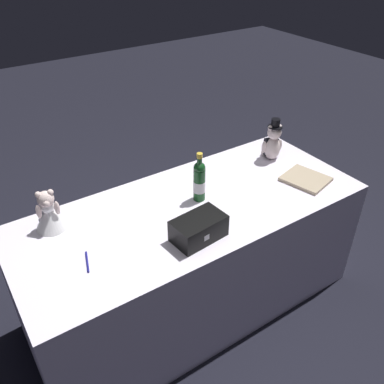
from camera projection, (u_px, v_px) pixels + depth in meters
The scene contains 8 objects.
ground_plane at pixel (192, 300), 2.79m from camera, with size 12.00×12.00×0.00m, color black.
reception_table at pixel (192, 257), 2.57m from camera, with size 2.05×0.85×0.79m, color white.
teddy_bear_groom at pixel (273, 143), 2.74m from camera, with size 0.14×0.13×0.29m.
teddy_bear_bride at pixel (48, 211), 2.14m from camera, with size 0.17×0.21×0.23m.
champagne_bottle at pixel (199, 181), 2.34m from camera, with size 0.07×0.07×0.30m.
signing_pen at pixel (87, 261), 1.97m from camera, with size 0.05×0.15×0.01m.
gift_case_black at pixel (199, 228), 2.08m from camera, with size 0.29×0.19×0.12m.
guestbook at pixel (306, 179), 2.57m from camera, with size 0.23×0.26×0.02m, color tan.
Camera 1 is at (-1.05, -1.58, 2.17)m, focal length 38.38 mm.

